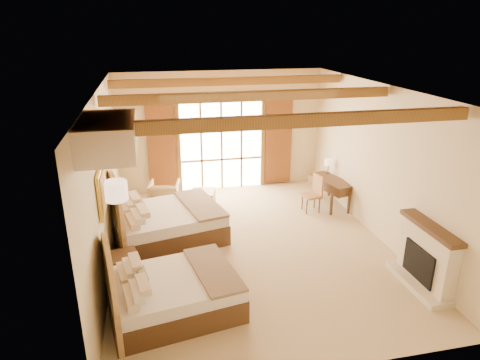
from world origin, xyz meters
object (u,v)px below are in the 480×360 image
object	(u,v)px
bed_near	(164,291)
bed_far	(159,221)
armchair	(164,194)
desk	(331,191)
nightstand	(124,270)

from	to	relation	value
bed_near	bed_far	bearing A→B (deg)	79.44
armchair	desk	size ratio (longest dim) A/B	0.54
bed_far	nightstand	size ratio (longest dim) A/B	4.20
bed_near	desk	bearing A→B (deg)	28.87
bed_near	desk	xyz separation A→B (m)	(4.29, 3.48, -0.03)
bed_near	bed_far	xyz separation A→B (m)	(0.02, 2.48, 0.05)
nightstand	desk	distance (m)	5.58
bed_far	desk	size ratio (longest dim) A/B	1.87
nightstand	desk	size ratio (longest dim) A/B	0.44
nightstand	armchair	distance (m)	3.43
nightstand	armchair	world-z (taller)	armchair
bed_near	desk	world-z (taller)	bed_near
armchair	desk	distance (m)	4.16
armchair	bed_far	bearing A→B (deg)	95.06
bed_near	nightstand	distance (m)	1.11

